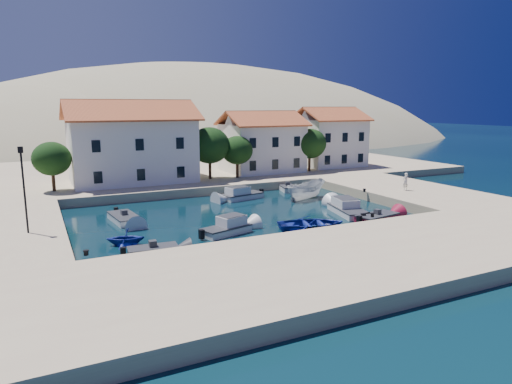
% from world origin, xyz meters
% --- Properties ---
extents(ground, '(400.00, 400.00, 0.00)m').
position_xyz_m(ground, '(0.00, 0.00, 0.00)').
color(ground, black).
rests_on(ground, ground).
extents(quay_south, '(52.00, 12.00, 1.00)m').
position_xyz_m(quay_south, '(0.00, -6.00, 0.50)').
color(quay_south, tan).
rests_on(quay_south, ground).
extents(quay_east, '(11.00, 20.00, 1.00)m').
position_xyz_m(quay_east, '(20.50, 10.00, 0.50)').
color(quay_east, tan).
rests_on(quay_east, ground).
extents(quay_west, '(8.00, 20.00, 1.00)m').
position_xyz_m(quay_west, '(-19.00, 10.00, 0.50)').
color(quay_west, tan).
rests_on(quay_west, ground).
extents(quay_north, '(80.00, 36.00, 1.00)m').
position_xyz_m(quay_north, '(2.00, 38.00, 0.50)').
color(quay_north, tan).
rests_on(quay_north, ground).
extents(hills, '(254.00, 176.00, 99.00)m').
position_xyz_m(hills, '(20.64, 123.62, -23.40)').
color(hills, tan).
rests_on(hills, ground).
extents(building_left, '(14.70, 9.45, 9.70)m').
position_xyz_m(building_left, '(-6.00, 28.00, 5.94)').
color(building_left, white).
rests_on(building_left, quay_north).
extents(building_mid, '(10.50, 8.40, 8.30)m').
position_xyz_m(building_mid, '(12.00, 29.00, 5.22)').
color(building_mid, white).
rests_on(building_mid, quay_north).
extents(building_right, '(9.45, 8.40, 8.80)m').
position_xyz_m(building_right, '(24.00, 30.00, 5.47)').
color(building_right, white).
rests_on(building_right, quay_north).
extents(trees, '(37.30, 5.30, 6.45)m').
position_xyz_m(trees, '(4.51, 25.46, 4.84)').
color(trees, '#382314').
rests_on(trees, quay_north).
extents(lamppost, '(0.35, 0.25, 6.22)m').
position_xyz_m(lamppost, '(-17.50, 8.00, 4.75)').
color(lamppost, black).
rests_on(lamppost, quay_west).
extents(bollards, '(29.36, 9.56, 0.30)m').
position_xyz_m(bollards, '(2.80, 3.87, 1.15)').
color(bollards, black).
rests_on(bollards, ground).
extents(motorboat_grey_sw, '(3.45, 1.75, 1.25)m').
position_xyz_m(motorboat_grey_sw, '(-9.94, 1.94, 0.30)').
color(motorboat_grey_sw, '#303135').
rests_on(motorboat_grey_sw, ground).
extents(cabin_cruiser_south, '(4.45, 2.88, 1.60)m').
position_xyz_m(cabin_cruiser_south, '(-3.44, 4.65, 0.48)').
color(cabin_cruiser_south, silver).
rests_on(cabin_cruiser_south, ground).
extents(rowboat_south, '(6.41, 5.32, 1.15)m').
position_xyz_m(rowboat_south, '(3.44, 2.93, 0.00)').
color(rowboat_south, navy).
rests_on(rowboat_south, ground).
extents(motorboat_red_se, '(4.34, 2.55, 1.25)m').
position_xyz_m(motorboat_red_se, '(10.16, 2.66, 0.29)').
color(motorboat_red_se, maroon).
rests_on(motorboat_red_se, ground).
extents(cabin_cruiser_east, '(3.34, 5.72, 1.60)m').
position_xyz_m(cabin_cruiser_east, '(9.42, 5.83, 0.48)').
color(cabin_cruiser_east, silver).
rests_on(cabin_cruiser_east, ground).
extents(boat_east, '(6.03, 3.73, 2.18)m').
position_xyz_m(boat_east, '(9.67, 13.62, 0.00)').
color(boat_east, silver).
rests_on(boat_east, ground).
extents(motorboat_white_ne, '(2.52, 3.92, 1.25)m').
position_xyz_m(motorboat_white_ne, '(10.42, 19.00, 0.29)').
color(motorboat_white_ne, silver).
rests_on(motorboat_white_ne, ground).
extents(rowboat_west, '(3.23, 2.99, 1.41)m').
position_xyz_m(rowboat_west, '(-11.16, 5.16, 0.00)').
color(rowboat_west, navy).
rests_on(rowboat_west, ground).
extents(motorboat_white_west, '(2.39, 4.56, 1.25)m').
position_xyz_m(motorboat_white_west, '(-9.98, 12.23, 0.29)').
color(motorboat_white_west, silver).
rests_on(motorboat_white_west, ground).
extents(cabin_cruiser_north, '(4.92, 2.91, 1.60)m').
position_xyz_m(cabin_cruiser_north, '(3.48, 16.76, 0.48)').
color(cabin_cruiser_north, silver).
rests_on(cabin_cruiser_north, ground).
extents(pedestrian, '(0.71, 0.47, 1.91)m').
position_xyz_m(pedestrian, '(19.24, 8.78, 1.96)').
color(pedestrian, silver).
rests_on(pedestrian, quay_east).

